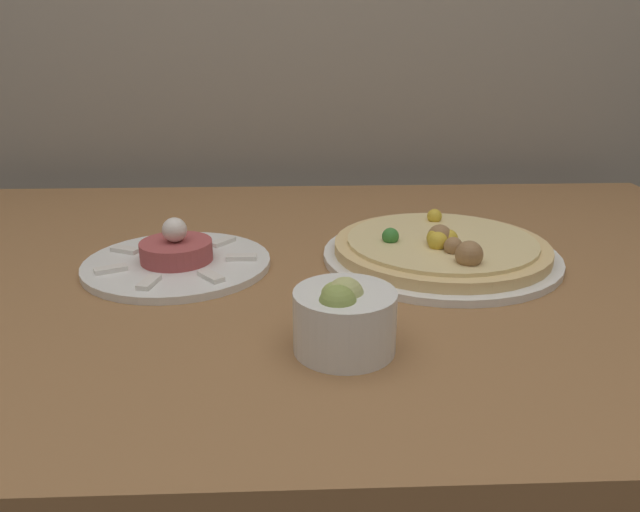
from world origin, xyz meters
TOP-DOWN VIEW (x-y plane):
  - dining_table at (0.00, 0.44)m, footprint 1.37×0.89m
  - pizza_plate at (0.19, 0.45)m, footprint 0.32×0.32m
  - tartare_plate at (-0.17, 0.44)m, footprint 0.25×0.25m
  - small_bowl at (0.04, 0.20)m, footprint 0.10×0.10m

SIDE VIEW (x-z plane):
  - dining_table at x=0.00m, z-range 0.30..1.10m
  - tartare_plate at x=-0.17m, z-range 0.77..0.84m
  - pizza_plate at x=0.19m, z-range 0.78..0.84m
  - small_bowl at x=0.04m, z-range 0.80..0.87m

